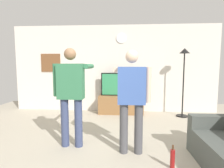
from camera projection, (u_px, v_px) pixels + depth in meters
name	position (u px, v px, depth m)	size (l,w,h in m)	color
ground_plane	(102.00, 154.00, 3.06)	(8.40, 8.40, 0.00)	#B2A893
back_wall	(114.00, 69.00, 5.84)	(6.40, 0.10, 2.70)	silver
tv_stand	(121.00, 105.00, 5.59)	(1.34, 0.48, 0.54)	olive
television	(121.00, 84.00, 5.57)	(1.20, 0.07, 0.69)	black
wall_clock	(121.00, 38.00, 5.66)	(0.31, 0.31, 0.03)	white
framed_picture	(51.00, 63.00, 5.92)	(0.63, 0.04, 0.57)	brown
floor_lamp	(184.00, 68.00, 5.14)	(0.32, 0.32, 1.93)	black
person_standing_nearer_lamp	(71.00, 91.00, 3.28)	(0.64, 0.78, 1.77)	#384266
person_standing_nearer_couch	(131.00, 95.00, 3.03)	(0.63, 0.78, 1.72)	#4C4C51
beverage_bottle	(173.00, 159.00, 2.63)	(0.07, 0.07, 0.35)	maroon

